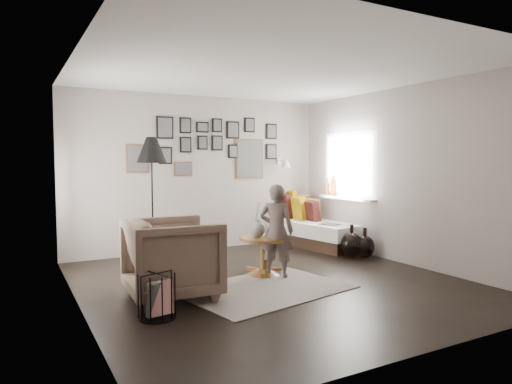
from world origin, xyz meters
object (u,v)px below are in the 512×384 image
floor_lamp (152,155)px  demijohn_small (365,247)px  daybed (310,227)px  demijohn_large (352,245)px  child (276,231)px  pedestal_table (264,257)px  magazine_basket (157,296)px  armchair (173,258)px  vase (258,226)px

floor_lamp → demijohn_small: 3.53m
daybed → demijohn_large: bearing=-103.0°
demijohn_small → child: bearing=-169.5°
pedestal_table → magazine_basket: (-1.72, -0.94, -0.02)m
floor_lamp → demijohn_large: (2.86, -1.02, -1.40)m
armchair → vase: bearing=-69.6°
floor_lamp → child: floor_lamp is taller
magazine_basket → vase: bearing=30.3°
floor_lamp → demijohn_large: bearing=-19.7°
daybed → demijohn_large: size_ratio=4.00×
armchair → magazine_basket: 0.69m
demijohn_large → vase: bearing=-171.6°
daybed → floor_lamp: 3.22m
magazine_basket → child: bearing=23.0°
demijohn_small → child: 1.90m
pedestal_table → vase: 0.43m
vase → floor_lamp: bearing=128.7°
armchair → demijohn_small: (3.29, 0.55, -0.26)m
vase → armchair: 1.38m
daybed → armchair: daybed is taller
vase → child: size_ratio=0.38×
floor_lamp → magazine_basket: size_ratio=4.22×
pedestal_table → daybed: daybed is taller
armchair → floor_lamp: size_ratio=0.53×
daybed → demijohn_small: bearing=-95.7°
daybed → demijohn_large: daybed is taller
pedestal_table → armchair: size_ratio=0.67×
pedestal_table → vase: vase is taller
magazine_basket → daybed: bearing=34.7°
vase → daybed: vase is taller
daybed → demijohn_large: 1.24m
vase → daybed: size_ratio=0.22×
demijohn_large → daybed: bearing=86.5°
magazine_basket → demijohn_small: (3.63, 1.11, -0.04)m
floor_lamp → demijohn_small: bearing=-20.7°
demijohn_small → demijohn_large: bearing=143.8°
pedestal_table → demijohn_large: size_ratio=1.25×
child → demijohn_large: bearing=-120.4°
vase → demijohn_large: size_ratio=0.89×
daybed → floor_lamp: floor_lamp is taller
demijohn_large → floor_lamp: bearing=160.3°
magazine_basket → demijohn_small: demijohn_small is taller
pedestal_table → daybed: size_ratio=0.31×
demijohn_large → child: (-1.65, -0.46, 0.41)m
demijohn_small → magazine_basket: bearing=-163.0°
pedestal_table → demijohn_large: 1.77m
magazine_basket → floor_lamp: bearing=74.9°
floor_lamp → vase: bearing=-51.3°
pedestal_table → daybed: (1.82, 1.52, 0.07)m
demijohn_large → child: child is taller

